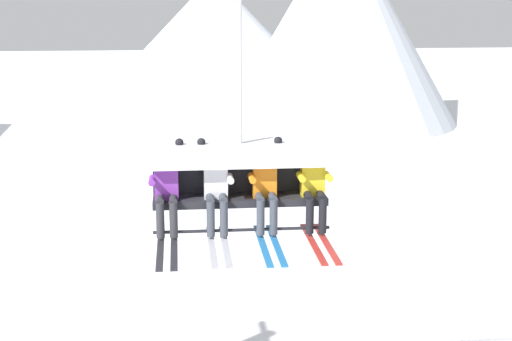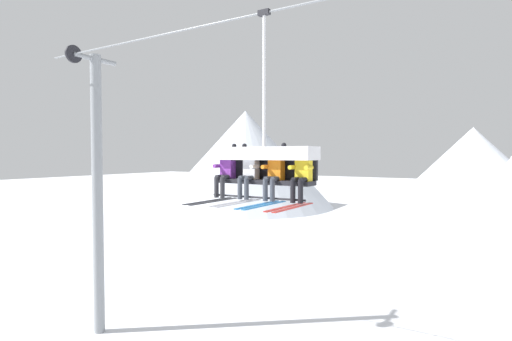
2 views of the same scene
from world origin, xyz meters
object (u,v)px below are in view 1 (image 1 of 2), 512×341
object	(u,v)px
chairlift_chair	(239,160)
skier_white	(216,187)
skier_orange	(266,186)
skier_yellow	(314,186)
skier_purple	(167,188)

from	to	relation	value
chairlift_chair	skier_white	distance (m)	0.51
skier_orange	skier_yellow	bearing A→B (deg)	-0.59
skier_orange	skier_yellow	xyz separation A→B (m)	(0.66, -0.01, -0.02)
skier_white	skier_orange	size ratio (longest dim) A/B	1.00
skier_yellow	chairlift_chair	bearing A→B (deg)	167.60
chairlift_chair	skier_purple	xyz separation A→B (m)	(-1.00, -0.21, -0.31)
chairlift_chair	skier_orange	distance (m)	0.51
chairlift_chair	skier_purple	world-z (taller)	chairlift_chair
skier_white	skier_yellow	xyz separation A→B (m)	(1.34, -0.01, -0.02)
skier_white	skier_yellow	distance (m)	1.34
skier_purple	skier_yellow	size ratio (longest dim) A/B	1.00
chairlift_chair	skier_white	bearing A→B (deg)	-147.68
chairlift_chair	skier_yellow	world-z (taller)	chairlift_chair
skier_yellow	skier_purple	bearing A→B (deg)	179.80
skier_white	skier_orange	xyz separation A→B (m)	(0.67, 0.00, 0.00)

